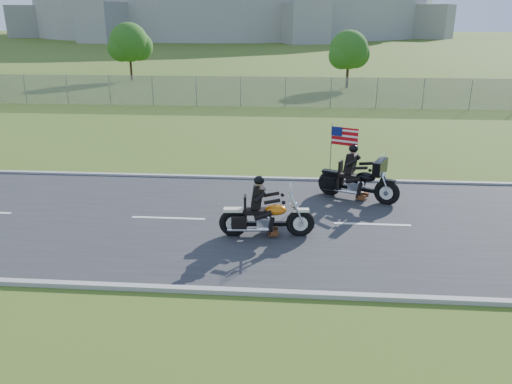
{
  "coord_description": "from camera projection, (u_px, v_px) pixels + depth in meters",
  "views": [
    {
      "loc": [
        1.69,
        -13.51,
        5.7
      ],
      "look_at": [
        0.62,
        0.0,
        0.94
      ],
      "focal_mm": 35.0,
      "sensor_mm": 36.0,
      "label": 1
    }
  ],
  "objects": [
    {
      "name": "tree_fence_mid",
      "position": [
        130.0,
        44.0,
        46.68
      ],
      "size": [
        3.96,
        3.69,
        5.3
      ],
      "color": "#382316",
      "rests_on": "ground"
    },
    {
      "name": "fence",
      "position": [
        196.0,
        91.0,
        33.57
      ],
      "size": [
        60.0,
        0.03,
        2.0
      ],
      "primitive_type": "cube",
      "color": "gray",
      "rests_on": "ground"
    },
    {
      "name": "motorcycle_lead",
      "position": [
        265.0,
        218.0,
        13.52
      ],
      "size": [
        2.62,
        0.75,
        1.76
      ],
      "rotation": [
        0.0,
        0.0,
        0.08
      ],
      "color": "black",
      "rests_on": "ground"
    },
    {
      "name": "curb_north",
      "position": [
        248.0,
        178.0,
        18.51
      ],
      "size": [
        120.0,
        0.18,
        0.12
      ],
      "primitive_type": "cube",
      "color": "#9E9B93",
      "rests_on": "ground"
    },
    {
      "name": "road",
      "position": [
        235.0,
        221.0,
        14.71
      ],
      "size": [
        120.0,
        8.0,
        0.04
      ],
      "primitive_type": "cube",
      "color": "#28282B",
      "rests_on": "ground"
    },
    {
      "name": "curb_south",
      "position": [
        213.0,
        291.0,
        10.89
      ],
      "size": [
        120.0,
        0.18,
        0.12
      ],
      "primitive_type": "cube",
      "color": "#9E9B93",
      "rests_on": "ground"
    },
    {
      "name": "ground",
      "position": [
        235.0,
        221.0,
        14.72
      ],
      "size": [
        420.0,
        420.0,
        0.0
      ],
      "primitive_type": "plane",
      "color": "#374D18",
      "rests_on": "ground"
    },
    {
      "name": "tree_fence_near",
      "position": [
        349.0,
        52.0,
        41.54
      ],
      "size": [
        3.52,
        3.28,
        4.75
      ],
      "color": "#382316",
      "rests_on": "ground"
    },
    {
      "name": "motorcycle_follow",
      "position": [
        358.0,
        182.0,
        16.25
      ],
      "size": [
        2.59,
        1.48,
        2.31
      ],
      "rotation": [
        0.0,
        0.0,
        -0.43
      ],
      "color": "black",
      "rests_on": "ground"
    }
  ]
}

